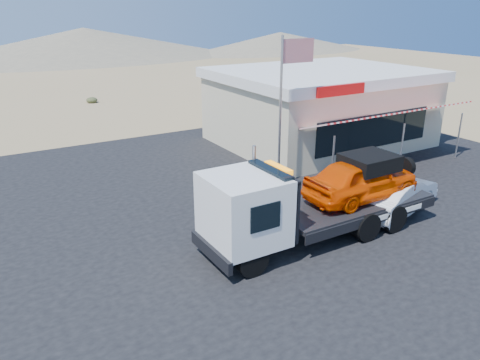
{
  "coord_description": "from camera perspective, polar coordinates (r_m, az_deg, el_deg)",
  "views": [
    {
      "loc": [
        -5.84,
        -10.07,
        7.04
      ],
      "look_at": [
        1.75,
        2.62,
        1.5
      ],
      "focal_mm": 35.0,
      "sensor_mm": 36.0,
      "label": 1
    }
  ],
  "objects": [
    {
      "name": "white_sedan",
      "position": [
        17.64,
        18.61,
        -1.69
      ],
      "size": [
        4.3,
        2.51,
        1.34
      ],
      "primitive_type": "imported",
      "rotation": [
        0.0,
        0.0,
        1.86
      ],
      "color": "silver",
      "rests_on": "asphalt_lot"
    },
    {
      "name": "jerky_store",
      "position": [
        25.6,
        9.66,
        8.88
      ],
      "size": [
        10.4,
        9.97,
        3.9
      ],
      "color": "beige",
      "rests_on": "asphalt_lot"
    },
    {
      "name": "flagpole",
      "position": [
        18.42,
        5.59,
        10.2
      ],
      "size": [
        1.55,
        0.1,
        6.0
      ],
      "color": "#99999E",
      "rests_on": "asphalt_lot"
    },
    {
      "name": "asphalt_lot",
      "position": [
        16.78,
        0.06,
        -4.22
      ],
      "size": [
        32.0,
        24.0,
        0.02
      ],
      "primitive_type": "cube",
      "color": "black",
      "rests_on": "ground"
    },
    {
      "name": "ground",
      "position": [
        13.6,
        -0.67,
        -10.62
      ],
      "size": [
        120.0,
        120.0,
        0.0
      ],
      "primitive_type": "plane",
      "color": "#937E53",
      "rests_on": "ground"
    },
    {
      "name": "tow_truck",
      "position": [
        14.85,
        9.43,
        -1.88
      ],
      "size": [
        8.03,
        2.38,
        2.69
      ],
      "color": "black",
      "rests_on": "asphalt_lot"
    }
  ]
}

